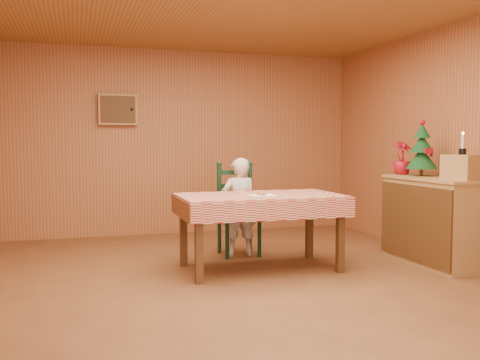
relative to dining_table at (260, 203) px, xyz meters
name	(u,v)px	position (x,y,z in m)	size (l,w,h in m)	color
ground	(246,285)	(-0.32, -0.56, -0.69)	(6.00, 6.00, 0.00)	brown
cabin_walls	(230,89)	(-0.32, -0.02, 1.14)	(5.10, 6.05, 2.65)	#AC693E
dining_table	(260,203)	(0.00, 0.00, 0.00)	(1.66, 0.96, 0.77)	#533216
ladder_chair	(238,211)	(0.00, 0.79, -0.18)	(0.44, 0.40, 1.08)	black
seated_child	(239,207)	(0.00, 0.73, -0.13)	(0.41, 0.27, 1.12)	silver
napkin	(262,195)	(0.00, -0.05, 0.08)	(0.26, 0.26, 0.00)	white
donut	(262,193)	(0.00, -0.05, 0.10)	(0.10, 0.10, 0.04)	#B57641
shelf_unit	(434,221)	(1.87, -0.30, -0.22)	(0.54, 1.24, 0.93)	tan
crate	(462,167)	(1.88, -0.70, 0.37)	(0.30, 0.30, 0.25)	tan
christmas_tree	(422,151)	(1.88, -0.05, 0.52)	(0.34, 0.34, 0.62)	#533216
flower_arrangement	(402,158)	(1.83, 0.25, 0.43)	(0.21, 0.21, 0.38)	maroon
candle_set	(463,148)	(1.88, -0.70, 0.56)	(0.07, 0.07, 0.22)	black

